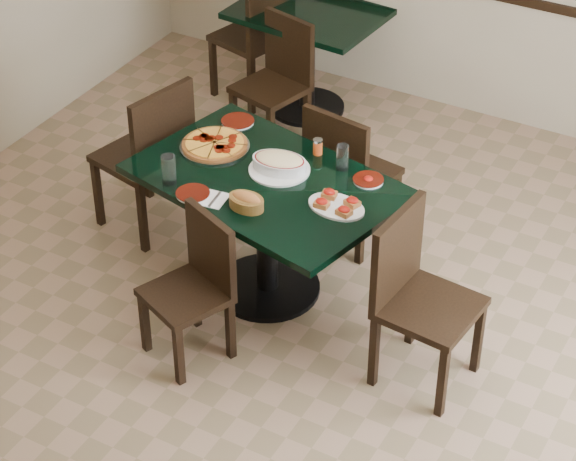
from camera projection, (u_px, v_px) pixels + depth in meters
The scene contains 20 objects.
floor at pixel (274, 336), 6.00m from camera, with size 5.50×5.50×0.00m, color #7C5F47.
main_table at pixel (267, 207), 5.98m from camera, with size 1.54×1.16×0.75m.
back_table at pixel (308, 42), 7.63m from camera, with size 1.02×0.77×0.75m.
chair_far at pixel (345, 170), 6.37m from camera, with size 0.49×0.49×0.92m.
chair_near at pixel (197, 280), 5.67m from camera, with size 0.50×0.50×0.81m.
chair_right at pixel (415, 289), 5.48m from camera, with size 0.48×0.48×0.95m.
chair_left at pixel (152, 151), 6.46m from camera, with size 0.55×0.55×0.98m.
back_chair_near at pixel (278, 75), 7.33m from camera, with size 0.49×0.49×0.87m.
back_chair_left at pixel (259, 31), 7.74m from camera, with size 0.54×0.54×0.95m.
pepperoni_pizza at pixel (215, 144), 6.11m from camera, with size 0.39×0.39×0.04m.
lasagna_casserole at pixel (279, 163), 5.91m from camera, with size 0.33×0.33×0.09m.
bread_basket at pixel (246, 201), 5.64m from camera, with size 0.20×0.14×0.09m.
bruschetta_platter at pixel (336, 204), 5.65m from camera, with size 0.33×0.24×0.05m.
side_plate_near at pixel (193, 194), 5.75m from camera, with size 0.18×0.18×0.02m.
side_plate_far_r at pixel (368, 180), 5.85m from camera, with size 0.16×0.16×0.03m.
side_plate_far_l at pixel (238, 121), 6.33m from camera, with size 0.19×0.19×0.02m.
napkin_setting at pixel (212, 199), 5.72m from camera, with size 0.17×0.17×0.01m.
water_glass_a at pixel (343, 157), 5.91m from camera, with size 0.07×0.07×0.14m, color white.
water_glass_b at pixel (169, 169), 5.80m from camera, with size 0.07×0.07×0.16m, color white.
pepper_shaker at pixel (318, 146), 6.04m from camera, with size 0.05×0.05×0.09m.
Camera 1 is at (2.25, -3.89, 4.02)m, focal length 70.00 mm.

